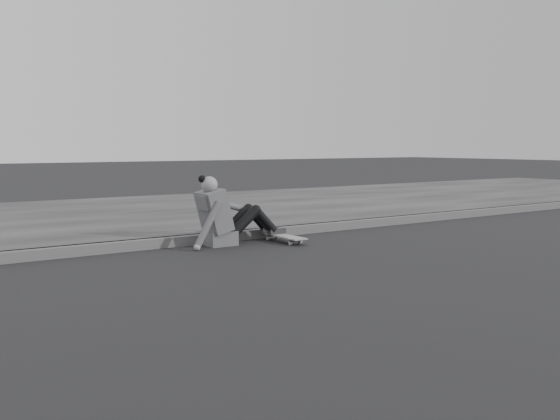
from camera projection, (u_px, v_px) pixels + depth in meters
The scene contains 5 objects.
ground at pixel (531, 248), 7.50m from camera, with size 80.00×80.00×0.00m, color black.
curb at pixel (382, 222), 9.62m from camera, with size 24.00×0.16×0.12m, color #4F4F4F.
sidewalk at pixel (273, 206), 12.10m from camera, with size 24.00×6.00×0.12m, color #333333.
skateboard at pixel (284, 237), 7.99m from camera, with size 0.20×0.78×0.09m.
seated_woman at pixel (224, 216), 7.75m from camera, with size 1.38×0.46×0.88m.
Camera 1 is at (-6.68, -4.42, 1.25)m, focal length 40.00 mm.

